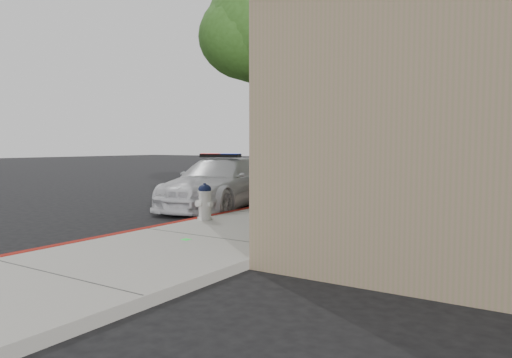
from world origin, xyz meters
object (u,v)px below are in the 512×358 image
(police_car, at_px, (220,183))
(street_tree_far, at_px, (397,73))
(fire_hydrant, at_px, (205,201))
(street_tree_near, at_px, (269,35))
(street_tree_mid, at_px, (356,39))

(police_car, height_order, street_tree_far, street_tree_far)
(fire_hydrant, xyz_separation_m, street_tree_near, (0.36, 2.07, 3.91))
(street_tree_near, height_order, street_tree_far, street_tree_far)
(police_car, xyz_separation_m, street_tree_mid, (1.99, 5.08, 4.69))
(police_car, height_order, street_tree_near, street_tree_near)
(street_tree_far, bearing_deg, street_tree_near, -92.00)
(police_car, relative_size, street_tree_near, 0.90)
(street_tree_near, distance_m, street_tree_far, 9.27)
(street_tree_mid, bearing_deg, police_car, -111.38)
(police_car, xyz_separation_m, street_tree_far, (2.32, 8.63, 3.95))
(police_car, distance_m, street_tree_near, 4.29)
(street_tree_mid, height_order, street_tree_far, street_tree_mid)
(fire_hydrant, relative_size, street_tree_near, 0.14)
(street_tree_far, bearing_deg, police_car, -105.03)
(fire_hydrant, distance_m, street_tree_far, 12.08)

